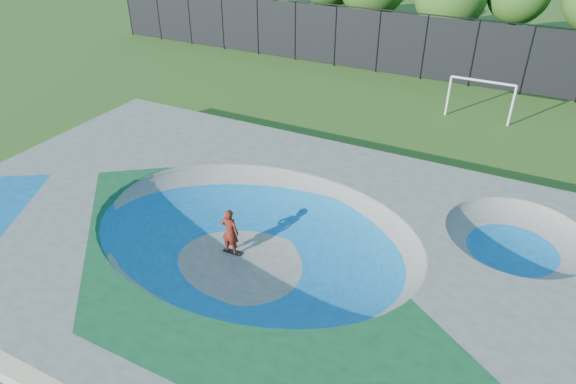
% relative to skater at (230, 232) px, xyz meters
% --- Properties ---
extents(ground, '(120.00, 120.00, 0.00)m').
position_rel_skater_xyz_m(ground, '(1.04, -0.18, -0.87)').
color(ground, '#2F5417').
rests_on(ground, ground).
extents(skate_deck, '(22.00, 14.00, 1.50)m').
position_rel_skater_xyz_m(skate_deck, '(1.04, -0.18, -0.12)').
color(skate_deck, gray).
rests_on(skate_deck, ground).
extents(skater, '(0.65, 0.44, 1.73)m').
position_rel_skater_xyz_m(skater, '(0.00, 0.00, 0.00)').
color(skater, red).
rests_on(skater, ground).
extents(skateboard, '(0.80, 0.30, 0.05)m').
position_rel_skater_xyz_m(skateboard, '(0.00, 0.00, -0.84)').
color(skateboard, black).
rests_on(skateboard, ground).
extents(soccer_goal, '(3.33, 0.12, 2.20)m').
position_rel_skater_xyz_m(soccer_goal, '(5.40, 15.59, 0.66)').
color(soccer_goal, white).
rests_on(soccer_goal, ground).
extents(fence, '(48.09, 0.09, 4.04)m').
position_rel_skater_xyz_m(fence, '(1.04, 20.82, 1.23)').
color(fence, black).
rests_on(fence, ground).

